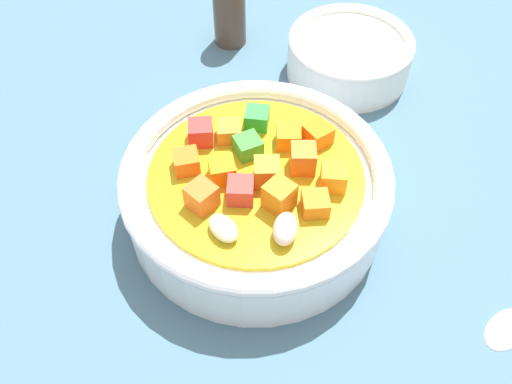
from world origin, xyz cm
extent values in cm
cube|color=#42667A|center=(0.00, 0.00, -1.00)|extent=(140.00, 140.00, 2.00)
cylinder|color=white|center=(0.00, 0.00, 2.04)|extent=(18.81, 18.81, 4.08)
torus|color=white|center=(0.00, 0.00, 4.51)|extent=(19.13, 19.13, 1.44)
cylinder|color=gold|center=(0.00, 0.00, 4.28)|extent=(15.18, 15.18, 0.40)
cube|color=red|center=(5.12, 0.45, 5.28)|extent=(2.44, 2.44, 1.61)
cube|color=orange|center=(1.58, 1.71, 5.23)|extent=(2.43, 2.43, 1.50)
cube|color=orange|center=(1.06, 4.33, 5.36)|extent=(1.85, 1.85, 1.76)
cube|color=orange|center=(-0.94, -0.45, 5.34)|extent=(2.43, 2.43, 1.71)
ellipsoid|color=beige|center=(-4.67, 2.88, 5.23)|extent=(2.52, 2.86, 1.51)
cube|color=orange|center=(3.75, -1.53, 5.10)|extent=(2.44, 2.44, 1.24)
cube|color=orange|center=(-4.70, -2.46, 5.30)|extent=(2.39, 2.39, 1.65)
cube|color=orange|center=(-2.89, 1.18, 5.46)|extent=(1.81, 1.81, 1.96)
cube|color=orange|center=(-1.52, -5.22, 5.19)|extent=(2.14, 2.14, 1.43)
cube|color=orange|center=(-2.17, -2.46, 5.43)|extent=(2.42, 2.42, 1.90)
cube|color=orange|center=(0.27, -3.70, 5.18)|extent=(2.43, 2.43, 1.40)
cube|color=orange|center=(4.07, 2.62, 5.16)|extent=(2.42, 2.42, 1.36)
cube|color=green|center=(1.70, -1.21, 5.14)|extent=(2.30, 2.30, 1.32)
cube|color=orange|center=(-4.95, -0.26, 5.11)|extent=(2.44, 2.44, 1.25)
cube|color=red|center=(-0.53, 2.28, 5.23)|extent=(2.41, 2.41, 1.50)
ellipsoid|color=beige|center=(-1.51, 5.15, 5.00)|extent=(2.71, 2.08, 1.04)
cube|color=green|center=(3.02, -3.85, 5.15)|extent=(2.36, 2.36, 1.34)
ellipsoid|color=silver|center=(-18.62, -2.83, 0.37)|extent=(2.90, 4.17, 0.75)
cylinder|color=white|center=(3.66, -18.22, 1.70)|extent=(11.30, 11.30, 3.40)
torus|color=white|center=(3.66, -18.22, 3.63)|extent=(11.41, 11.41, 0.90)
cylinder|color=#4C3828|center=(15.55, -15.19, 2.98)|extent=(3.15, 3.15, 5.95)
camera|label=1|loc=(-15.25, 18.91, 32.72)|focal=37.65mm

